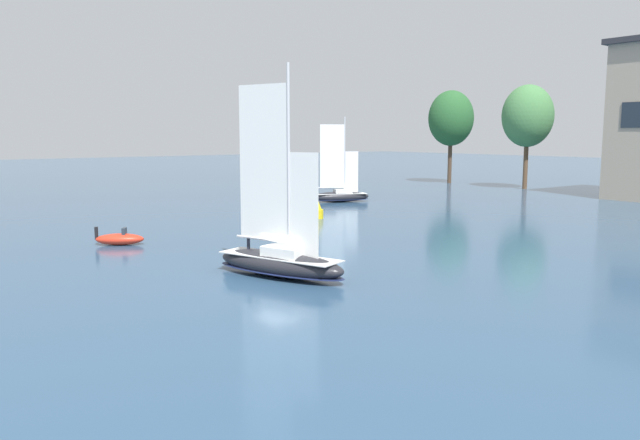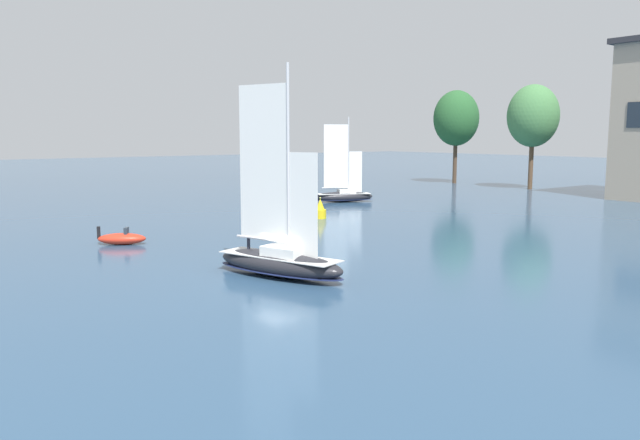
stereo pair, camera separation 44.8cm
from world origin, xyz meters
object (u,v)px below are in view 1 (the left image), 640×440
at_px(tree_shore_left, 528,116).
at_px(channel_buoy, 317,210).
at_px(sailboat_moored_near_marina, 340,195).
at_px(motor_tender, 120,239).
at_px(sailboat_main, 280,260).
at_px(tree_shore_center, 451,118).

bearing_deg(tree_shore_left, channel_buoy, -80.91).
height_order(sailboat_moored_near_marina, motor_tender, sailboat_moored_near_marina).
relative_size(sailboat_main, channel_buoy, 5.74).
bearing_deg(sailboat_moored_near_marina, channel_buoy, -47.95).
xyz_separation_m(tree_shore_center, channel_buoy, (22.16, -45.85, -10.15)).
bearing_deg(channel_buoy, tree_shore_center, 115.80).
relative_size(sailboat_moored_near_marina, motor_tender, 2.76).
bearing_deg(tree_shore_center, motor_tender, -69.63).
distance_m(sailboat_main, motor_tender, 16.60).
xyz_separation_m(tree_shore_center, sailboat_main, (41.00, -63.21, -10.01)).
distance_m(tree_shore_left, tree_shore_center, 14.80).
distance_m(tree_shore_left, sailboat_main, 69.27).
bearing_deg(tree_shore_left, sailboat_main, -67.52).
xyz_separation_m(tree_shore_left, sailboat_main, (26.20, -63.33, -10.05)).
distance_m(tree_shore_left, sailboat_moored_near_marina, 35.93).
xyz_separation_m(sailboat_main, sailboat_moored_near_marina, (-29.35, 29.01, -0.13)).
relative_size(tree_shore_center, sailboat_main, 1.28).
distance_m(sailboat_main, sailboat_moored_near_marina, 41.26).
bearing_deg(tree_shore_center, sailboat_moored_near_marina, -71.18).
relative_size(tree_shore_center, channel_buoy, 7.36).
distance_m(sailboat_moored_near_marina, channel_buoy, 15.69).
bearing_deg(sailboat_moored_near_marina, tree_shore_left, 84.76).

